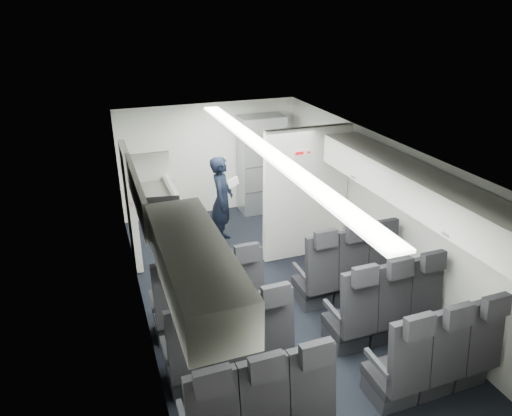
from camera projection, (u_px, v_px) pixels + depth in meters
cabin_shell at (266, 221)px, 6.14m from camera, size 3.41×6.01×2.16m
seat_row_front at (280, 287)px, 5.98m from camera, size 3.33×0.56×1.24m
seat_row_mid at (311, 329)px, 5.20m from camera, size 3.33×0.56×1.24m
seat_row_rear at (352, 386)px, 4.43m from camera, size 3.33×0.56×1.24m
overhead_bin_left_rear at (195, 266)px, 3.69m from camera, size 0.53×1.80×0.40m
overhead_bin_left_front_open at (157, 201)px, 5.22m from camera, size 0.64×1.70×0.72m
overhead_bin_right_rear at (469, 216)px, 4.56m from camera, size 0.53×1.80×0.40m
overhead_bin_right_front at (372, 163)px, 6.06m from camera, size 0.53×1.70×0.40m
bulkhead_partition at (306, 194)px, 7.15m from camera, size 1.40×0.15×2.13m
galley_unit at (261, 165)px, 8.84m from camera, size 0.85×0.52×1.90m
boarding_door at (131, 206)px, 7.03m from camera, size 0.12×1.27×1.86m
flight_attendant at (222, 201)px, 7.67m from camera, size 0.57×0.67×1.54m
carry_on_bag at (163, 210)px, 4.85m from camera, size 0.41×0.32×0.22m
papers at (233, 182)px, 7.56m from camera, size 0.20×0.07×0.14m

